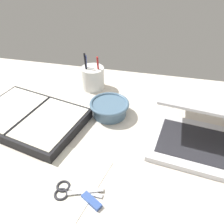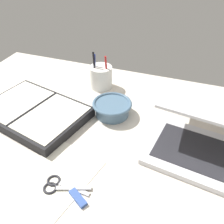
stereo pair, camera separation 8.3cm
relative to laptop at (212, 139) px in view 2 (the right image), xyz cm
name	(u,v)px [view 2 (the right image)]	position (x,y,z in cm)	size (l,w,h in cm)	color
desk_top	(100,144)	(-33.35, -7.53, -6.26)	(140.00, 100.00, 2.00)	beige
laptop	(212,139)	(0.00, 0.00, 0.00)	(39.02, 37.09, 15.44)	silver
bowl	(112,108)	(-34.77, 7.93, -2.27)	(14.60, 14.60, 5.37)	slate
pen_cup	(101,77)	(-45.87, 24.76, -0.41)	(9.52, 9.52, 15.96)	white
planner	(34,112)	(-61.22, -3.03, -3.38)	(41.56, 33.22, 3.95)	black
scissors	(57,185)	(-38.18, -27.32, -4.92)	(12.78, 6.39, 0.80)	#B7B7BC
paper_sheet_front	(49,183)	(-40.78, -27.20, -5.18)	(18.70, 29.19, 0.16)	silver
usb_drive	(77,197)	(-31.18, -28.91, -4.76)	(7.00, 5.07, 1.00)	#33519E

